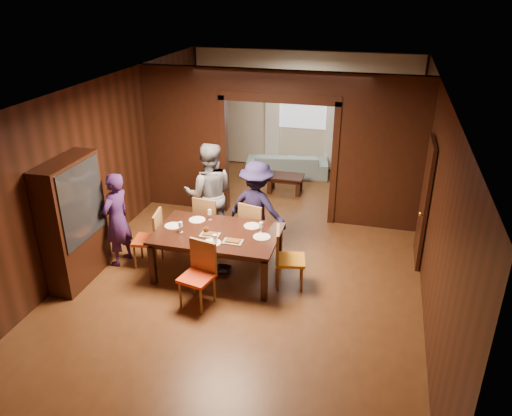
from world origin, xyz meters
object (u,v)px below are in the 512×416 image
(sofa, at_px, (287,164))
(chair_near, at_px, (196,276))
(chair_right, at_px, (290,258))
(person_grey, at_px, (209,194))
(person_navy, at_px, (257,208))
(coffee_table, at_px, (285,184))
(chair_left, at_px, (147,238))
(dining_table, at_px, (218,253))
(hutch, at_px, (74,222))
(chair_far_r, at_px, (256,227))
(person_purple, at_px, (117,220))
(chair_far_l, at_px, (210,220))

(sofa, distance_m, chair_near, 5.56)
(chair_near, bearing_deg, sofa, 100.34)
(chair_right, relative_size, chair_near, 1.00)
(person_grey, xyz_separation_m, sofa, (0.69, 3.64, -0.65))
(person_navy, relative_size, coffee_table, 2.06)
(sofa, relative_size, chair_left, 2.01)
(dining_table, bearing_deg, chair_left, 179.55)
(dining_table, xyz_separation_m, hutch, (-2.09, -0.67, 0.62))
(coffee_table, bearing_deg, person_grey, -108.21)
(chair_far_r, distance_m, chair_near, 1.79)
(dining_table, bearing_deg, person_navy, 66.26)
(person_navy, relative_size, chair_near, 1.70)
(sofa, distance_m, chair_right, 4.82)
(hutch, bearing_deg, person_purple, 58.50)
(person_grey, height_order, chair_far_r, person_grey)
(chair_right, bearing_deg, person_navy, 27.76)
(person_grey, relative_size, sofa, 0.96)
(chair_right, bearing_deg, coffee_table, 1.27)
(hutch, bearing_deg, chair_right, 11.03)
(person_purple, xyz_separation_m, person_grey, (1.22, 1.10, 0.13))
(person_purple, xyz_separation_m, person_navy, (2.12, 0.99, 0.02))
(person_navy, bearing_deg, person_grey, 8.21)
(chair_left, relative_size, chair_far_r, 1.00)
(coffee_table, height_order, chair_far_l, chair_far_l)
(person_grey, height_order, chair_near, person_grey)
(person_purple, distance_m, chair_far_r, 2.33)
(person_grey, relative_size, chair_right, 1.93)
(chair_near, bearing_deg, hutch, -172.87)
(chair_left, bearing_deg, coffee_table, 147.01)
(person_purple, height_order, dining_table, person_purple)
(person_navy, height_order, hutch, hutch)
(person_purple, xyz_separation_m, chair_far_l, (1.26, 0.98, -0.32))
(dining_table, relative_size, coffee_table, 2.44)
(sofa, relative_size, chair_near, 2.01)
(person_grey, relative_size, person_navy, 1.13)
(chair_far_l, relative_size, hutch, 0.48)
(sofa, xyz_separation_m, hutch, (-2.29, -5.35, 0.71))
(chair_far_r, bearing_deg, coffee_table, -75.62)
(chair_right, bearing_deg, person_grey, 46.18)
(chair_right, bearing_deg, chair_near, 113.13)
(person_grey, bearing_deg, sofa, -118.13)
(person_purple, distance_m, dining_table, 1.76)
(person_navy, height_order, sofa, person_navy)
(chair_left, height_order, chair_near, same)
(chair_far_r, bearing_deg, person_purple, 37.38)
(dining_table, height_order, chair_right, chair_right)
(person_purple, distance_m, chair_right, 2.92)
(chair_left, bearing_deg, chair_far_l, 130.30)
(coffee_table, bearing_deg, chair_near, -95.01)
(person_grey, distance_m, chair_left, 1.34)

